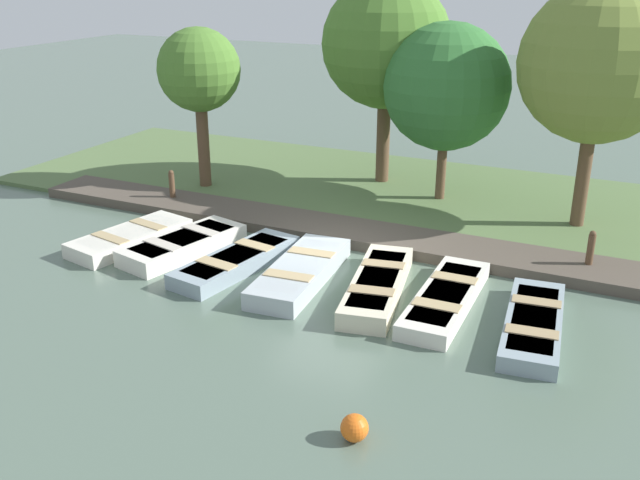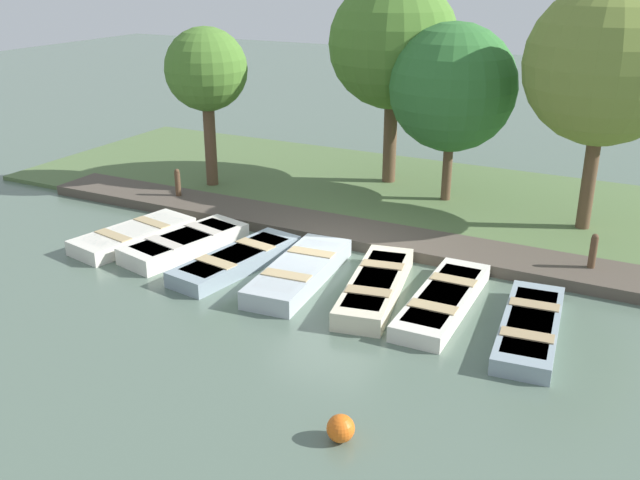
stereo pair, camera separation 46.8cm
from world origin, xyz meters
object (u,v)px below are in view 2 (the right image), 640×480
Objects in this scene: rowboat_6 at (530,327)px; mooring_post_far at (592,256)px; rowboat_1 at (185,243)px; rowboat_4 at (375,286)px; mooring_post_near at (178,187)px; rowboat_5 at (443,300)px; buoy at (341,428)px; rowboat_0 at (134,235)px; park_tree_right at (605,65)px; rowboat_2 at (237,260)px; park_tree_far_left at (206,71)px; park_tree_center at (453,88)px; rowboat_3 at (299,271)px; park_tree_left at (393,44)px.

mooring_post_far is at bearing 162.79° from rowboat_6.
rowboat_1 is 4.93m from rowboat_4.
mooring_post_near is at bearing -90.00° from mooring_post_far.
buoy is at bearing -0.68° from rowboat_5.
park_tree_right is at bearing 132.75° from rowboat_0.
park_tree_far_left reaches higher than rowboat_2.
rowboat_5 is 0.72× the size of park_tree_center.
rowboat_1 is at bearing -98.66° from rowboat_3.
rowboat_3 is at bearing -98.03° from rowboat_4.
rowboat_6 is (0.40, 8.11, -0.04)m from rowboat_1.
mooring_post_near reaches higher than rowboat_2.
rowboat_3 reaches higher than rowboat_5.
park_tree_center is (-6.45, 1.17, 3.04)m from rowboat_3.
mooring_post_near is 11.42m from park_tree_right.
rowboat_3 reaches higher than rowboat_6.
mooring_post_near is at bearing -126.77° from rowboat_1.
rowboat_5 is at bearing -179.94° from buoy.
park_tree_right reaches higher than rowboat_0.
rowboat_6 is at bearing 65.16° from park_tree_far_left.
rowboat_5 is 9.07m from mooring_post_near.
rowboat_2 is 8.51× the size of buoy.
mooring_post_far is (0.00, 11.02, 0.00)m from mooring_post_near.
mooring_post_far is (-2.79, 2.39, 0.35)m from rowboat_5.
park_tree_left reaches higher than mooring_post_far.
park_tree_far_left is at bearing -138.92° from rowboat_1.
park_tree_left is (-2.72, 4.61, 0.70)m from park_tree_far_left.
park_tree_far_left is 6.94m from park_tree_center.
rowboat_0 is 3.06m from rowboat_2.
buoy is 0.07× the size of park_tree_left.
park_tree_center is at bearing 104.99° from park_tree_far_left.
rowboat_5 is 0.59× the size of park_tree_left.
mooring_post_near reaches higher than rowboat_0.
park_tree_far_left is at bearing -157.17° from rowboat_0.
park_tree_left is 1.00× the size of park_tree_right.
rowboat_2 reaches higher than rowboat_5.
buoy is at bearing -27.81° from rowboat_6.
rowboat_2 is 1.58m from rowboat_3.
park_tree_center is (-6.23, 4.37, 3.04)m from rowboat_1.
park_tree_far_left is (-9.20, -8.68, 3.27)m from buoy.
mooring_post_near is 3.41m from park_tree_far_left.
buoy is (4.76, 6.35, -0.00)m from rowboat_1.
park_tree_left reaches higher than park_tree_right.
park_tree_right is (-5.84, 4.96, 3.94)m from rowboat_3.
rowboat_1 reaches higher than buoy.
rowboat_5 is (-0.07, 7.79, -0.02)m from rowboat_0.
rowboat_6 is at bearing 158.06° from buoy.
park_tree_far_left reaches higher than buoy.
rowboat_3 is 0.59× the size of park_tree_right.
park_tree_far_left is (-4.65, -5.53, 3.27)m from rowboat_3.
rowboat_2 is 0.98× the size of rowboat_3.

